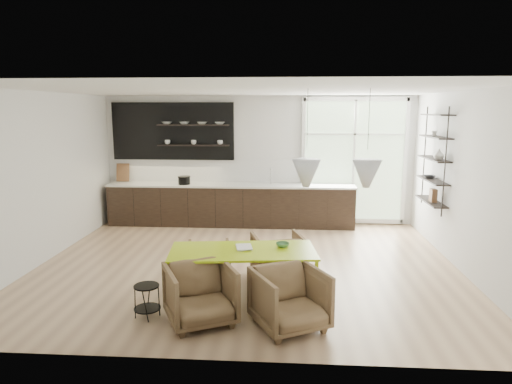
{
  "coord_description": "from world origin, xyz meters",
  "views": [
    {
      "loc": [
        0.65,
        -7.36,
        2.61
      ],
      "look_at": [
        0.11,
        0.6,
        1.15
      ],
      "focal_mm": 32.0,
      "sensor_mm": 36.0,
      "label": 1
    }
  ],
  "objects_px": {
    "armchair_front_left": "(200,294)",
    "armchair_back_right": "(278,256)",
    "armchair_front_right": "(290,299)",
    "wire_stool": "(147,297)",
    "armchair_back_left": "(209,261)",
    "dining_table": "(243,253)"
  },
  "relations": [
    {
      "from": "dining_table",
      "to": "wire_stool",
      "type": "xyz_separation_m",
      "value": [
        -1.16,
        -0.61,
        -0.4
      ]
    },
    {
      "from": "armchair_back_left",
      "to": "wire_stool",
      "type": "bearing_deg",
      "value": 56.64
    },
    {
      "from": "dining_table",
      "to": "armchair_front_left",
      "type": "relative_size",
      "value": 2.55
    },
    {
      "from": "armchair_back_left",
      "to": "armchair_front_left",
      "type": "relative_size",
      "value": 0.81
    },
    {
      "from": "dining_table",
      "to": "armchair_front_right",
      "type": "height_order",
      "value": "armchair_front_right"
    },
    {
      "from": "armchair_front_left",
      "to": "armchair_back_right",
      "type": "bearing_deg",
      "value": 34.03
    },
    {
      "from": "armchair_front_left",
      "to": "armchair_back_left",
      "type": "bearing_deg",
      "value": 69.8
    },
    {
      "from": "armchair_back_right",
      "to": "armchair_front_right",
      "type": "bearing_deg",
      "value": 80.56
    },
    {
      "from": "armchair_back_left",
      "to": "wire_stool",
      "type": "distance_m",
      "value": 1.46
    },
    {
      "from": "armchair_front_right",
      "to": "wire_stool",
      "type": "xyz_separation_m",
      "value": [
        -1.8,
        0.16,
        -0.09
      ]
    },
    {
      "from": "dining_table",
      "to": "wire_stool",
      "type": "relative_size",
      "value": 4.82
    },
    {
      "from": "armchair_back_right",
      "to": "wire_stool",
      "type": "distance_m",
      "value": 2.2
    },
    {
      "from": "armchair_back_left",
      "to": "armchair_front_right",
      "type": "xyz_separation_m",
      "value": [
        1.23,
        -1.5,
        0.07
      ]
    },
    {
      "from": "armchair_back_right",
      "to": "armchair_front_left",
      "type": "bearing_deg",
      "value": 44.22
    },
    {
      "from": "armchair_back_left",
      "to": "armchair_front_right",
      "type": "distance_m",
      "value": 1.95
    },
    {
      "from": "dining_table",
      "to": "armchair_back_left",
      "type": "bearing_deg",
      "value": 122.56
    },
    {
      "from": "dining_table",
      "to": "armchair_back_right",
      "type": "height_order",
      "value": "dining_table"
    },
    {
      "from": "armchair_back_left",
      "to": "armchair_front_left",
      "type": "bearing_deg",
      "value": 84.87
    },
    {
      "from": "dining_table",
      "to": "armchair_front_left",
      "type": "xyz_separation_m",
      "value": [
        -0.46,
        -0.71,
        -0.3
      ]
    },
    {
      "from": "armchair_back_left",
      "to": "armchair_front_right",
      "type": "relative_size",
      "value": 0.81
    },
    {
      "from": "dining_table",
      "to": "armchair_back_left",
      "type": "height_order",
      "value": "dining_table"
    },
    {
      "from": "armchair_back_right",
      "to": "dining_table",
      "type": "bearing_deg",
      "value": 46.45
    }
  ]
}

